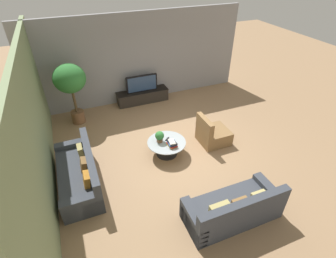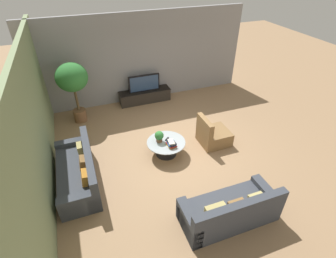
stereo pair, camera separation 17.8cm
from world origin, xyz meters
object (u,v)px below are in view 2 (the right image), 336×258
at_px(coffee_table, 166,145).
at_px(potted_plant_tabletop, 159,136).
at_px(potted_palm_tall, 72,81).
at_px(armchair_wicker, 213,135).
at_px(couch_by_wall, 79,172).
at_px(couch_near_entry, 230,211).
at_px(television, 144,83).
at_px(media_console, 145,96).

height_order(coffee_table, potted_plant_tabletop, potted_plant_tabletop).
height_order(coffee_table, potted_palm_tall, potted_palm_tall).
bearing_deg(armchair_wicker, couch_by_wall, 93.58).
bearing_deg(couch_near_entry, television, -87.96).
xyz_separation_m(couch_near_entry, potted_plant_tabletop, (-0.64, 2.50, 0.29)).
bearing_deg(media_console, television, -90.00).
relative_size(media_console, couch_near_entry, 0.94).
distance_m(television, coffee_table, 3.07).
height_order(couch_near_entry, potted_palm_tall, potted_palm_tall).
bearing_deg(coffee_table, television, 84.60).
distance_m(potted_palm_tall, potted_plant_tabletop, 3.16).
height_order(armchair_wicker, potted_palm_tall, potted_palm_tall).
xyz_separation_m(coffee_table, armchair_wicker, (1.39, -0.00, -0.01)).
bearing_deg(media_console, coffee_table, -95.40).
height_order(media_console, coffee_table, media_console).
bearing_deg(potted_palm_tall, television, 12.33).
height_order(coffee_table, armchair_wicker, armchair_wicker).
height_order(couch_near_entry, armchair_wicker, armchair_wicker).
bearing_deg(media_console, potted_plant_tabletop, -98.64).
xyz_separation_m(television, potted_palm_tall, (-2.30, -0.50, 0.68)).
relative_size(couch_by_wall, armchair_wicker, 2.50).
height_order(couch_by_wall, couch_near_entry, same).
distance_m(media_console, couch_near_entry, 5.44).
height_order(television, armchair_wicker, television).
distance_m(television, potted_plant_tabletop, 2.97).
distance_m(coffee_table, potted_plant_tabletop, 0.34).
distance_m(media_console, potted_plant_tabletop, 2.99).
bearing_deg(couch_near_entry, couch_by_wall, -38.41).
height_order(media_console, couch_by_wall, couch_by_wall).
xyz_separation_m(potted_palm_tall, potted_plant_tabletop, (1.85, -2.43, -0.82)).
relative_size(potted_palm_tall, potted_plant_tabletop, 6.19).
bearing_deg(couch_by_wall, media_console, 141.89).
distance_m(coffee_table, couch_by_wall, 2.28).
bearing_deg(couch_near_entry, coffee_table, -78.74).
xyz_separation_m(television, couch_near_entry, (0.19, -5.44, -0.43)).
xyz_separation_m(media_console, television, (-0.00, -0.00, 0.49)).
relative_size(armchair_wicker, potted_plant_tabletop, 2.77).
bearing_deg(coffee_table, couch_near_entry, -78.74).
distance_m(couch_near_entry, armchair_wicker, 2.58).
relative_size(coffee_table, armchair_wicker, 1.19).
height_order(coffee_table, couch_near_entry, couch_near_entry).
xyz_separation_m(coffee_table, couch_near_entry, (0.48, -2.41, 0.00)).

